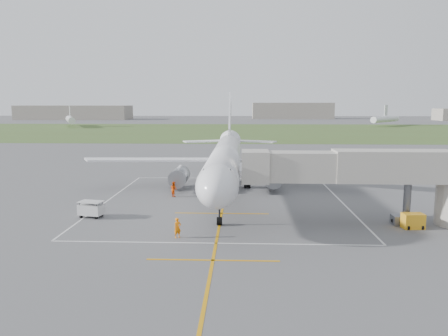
{
  "coord_description": "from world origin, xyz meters",
  "views": [
    {
      "loc": [
        2.12,
        -55.12,
        11.61
      ],
      "look_at": [
        0.01,
        -4.0,
        4.0
      ],
      "focal_mm": 35.0,
      "sensor_mm": 36.0,
      "label": 1
    }
  ],
  "objects_px": {
    "airliner": "(225,160)",
    "gpu_unit": "(413,221)",
    "ramp_worker_nose": "(178,228)",
    "jet_bridge": "(384,176)",
    "ramp_worker_wing": "(174,189)",
    "baggage_cart": "(91,209)"
  },
  "relations": [
    {
      "from": "airliner",
      "to": "baggage_cart",
      "type": "height_order",
      "value": "airliner"
    },
    {
      "from": "jet_bridge",
      "to": "gpu_unit",
      "type": "distance_m",
      "value": 4.91
    },
    {
      "from": "gpu_unit",
      "to": "ramp_worker_wing",
      "type": "distance_m",
      "value": 27.84
    },
    {
      "from": "airliner",
      "to": "gpu_unit",
      "type": "bearing_deg",
      "value": -40.62
    },
    {
      "from": "ramp_worker_wing",
      "to": "jet_bridge",
      "type": "bearing_deg",
      "value": -157.49
    },
    {
      "from": "airliner",
      "to": "ramp_worker_wing",
      "type": "height_order",
      "value": "airliner"
    },
    {
      "from": "airliner",
      "to": "gpu_unit",
      "type": "height_order",
      "value": "airliner"
    },
    {
      "from": "airliner",
      "to": "ramp_worker_wing",
      "type": "bearing_deg",
      "value": -158.97
    },
    {
      "from": "gpu_unit",
      "to": "baggage_cart",
      "type": "relative_size",
      "value": 0.74
    },
    {
      "from": "airliner",
      "to": "gpu_unit",
      "type": "xyz_separation_m",
      "value": [
        18.16,
        -15.57,
        -3.69
      ]
    },
    {
      "from": "jet_bridge",
      "to": "airliner",
      "type": "bearing_deg",
      "value": 137.81
    },
    {
      "from": "jet_bridge",
      "to": "ramp_worker_nose",
      "type": "height_order",
      "value": "jet_bridge"
    },
    {
      "from": "gpu_unit",
      "to": "jet_bridge",
      "type": "bearing_deg",
      "value": 147.18
    },
    {
      "from": "jet_bridge",
      "to": "ramp_worker_nose",
      "type": "bearing_deg",
      "value": -165.08
    },
    {
      "from": "gpu_unit",
      "to": "baggage_cart",
      "type": "height_order",
      "value": "baggage_cart"
    },
    {
      "from": "baggage_cart",
      "to": "ramp_worker_nose",
      "type": "bearing_deg",
      "value": -20.32
    },
    {
      "from": "airliner",
      "to": "ramp_worker_nose",
      "type": "height_order",
      "value": "airliner"
    },
    {
      "from": "airliner",
      "to": "ramp_worker_wing",
      "type": "relative_size",
      "value": 24.6
    },
    {
      "from": "jet_bridge",
      "to": "ramp_worker_nose",
      "type": "xyz_separation_m",
      "value": [
        -19.15,
        -5.1,
        -3.86
      ]
    },
    {
      "from": "jet_bridge",
      "to": "baggage_cart",
      "type": "relative_size",
      "value": 8.77
    },
    {
      "from": "airliner",
      "to": "ramp_worker_wing",
      "type": "distance_m",
      "value": 7.67
    },
    {
      "from": "ramp_worker_nose",
      "to": "gpu_unit",
      "type": "bearing_deg",
      "value": -24.24
    }
  ]
}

